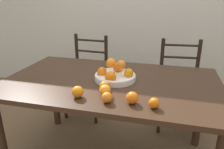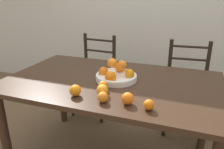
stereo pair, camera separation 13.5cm
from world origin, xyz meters
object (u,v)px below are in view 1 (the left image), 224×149
orange_loose_3 (105,90)px  chair_left (87,77)px  orange_loose_0 (107,97)px  chair_right (179,85)px  orange_loose_1 (154,103)px  orange_loose_5 (78,92)px  orange_loose_4 (104,86)px  orange_loose_2 (132,98)px  fruit_bowl (115,74)px

orange_loose_3 → chair_left: (-0.53, 1.03, -0.33)m
orange_loose_0 → chair_right: (0.48, 1.11, -0.33)m
orange_loose_1 → orange_loose_5: bearing=177.6°
orange_loose_4 → orange_loose_3: bearing=-70.0°
orange_loose_4 → chair_right: (0.54, 0.95, -0.33)m
orange_loose_2 → orange_loose_4: 0.25m
orange_loose_2 → orange_loose_3: (-0.19, 0.06, 0.00)m
orange_loose_5 → orange_loose_4: bearing=46.4°
orange_loose_0 → orange_loose_3: 0.09m
chair_left → fruit_bowl: bearing=-51.1°
orange_loose_0 → orange_loose_4: (-0.07, 0.16, 0.00)m
fruit_bowl → orange_loose_3: 0.29m
orange_loose_1 → orange_loose_2: orange_loose_2 is taller
orange_loose_0 → orange_loose_5: 0.20m
orange_loose_4 → chair_right: bearing=60.3°
orange_loose_1 → orange_loose_3: bearing=165.3°
orange_loose_0 → orange_loose_4: bearing=112.0°
fruit_bowl → chair_right: (0.52, 0.73, -0.34)m
orange_loose_5 → chair_right: (0.68, 1.09, -0.33)m
orange_loose_5 → orange_loose_1: bearing=-2.4°
orange_loose_0 → fruit_bowl: bearing=96.6°
fruit_bowl → orange_loose_3: bearing=-88.7°
orange_loose_5 → orange_loose_2: bearing=0.8°
orange_loose_1 → orange_loose_5: (-0.48, 0.02, 0.01)m
fruit_bowl → orange_loose_4: size_ratio=4.74×
orange_loose_1 → orange_loose_3: orange_loose_3 is taller
orange_loose_0 → orange_loose_5: size_ratio=0.88×
orange_loose_2 → chair_right: size_ratio=0.08×
orange_loose_3 → chair_left: 1.20m
orange_loose_1 → orange_loose_3: size_ratio=0.83×
orange_loose_0 → orange_loose_1: (0.28, 0.00, -0.00)m
fruit_bowl → orange_loose_5: (-0.16, -0.36, -0.00)m
orange_loose_1 → orange_loose_4: orange_loose_4 is taller
orange_loose_5 → chair_left: size_ratio=0.08×
orange_loose_1 → chair_right: 1.17m
orange_loose_0 → orange_loose_3: orange_loose_3 is taller
fruit_bowl → orange_loose_5: bearing=-113.6°
orange_loose_2 → orange_loose_4: bearing=147.6°
fruit_bowl → chair_left: 0.96m
orange_loose_1 → orange_loose_4: bearing=155.1°
orange_loose_2 → orange_loose_5: size_ratio=0.98×
chair_left → orange_loose_5: bearing=-67.9°
orange_loose_3 → orange_loose_2: bearing=-17.4°
fruit_bowl → orange_loose_3: fruit_bowl is taller
fruit_bowl → orange_loose_4: fruit_bowl is taller
orange_loose_0 → chair_right: bearing=66.8°
orange_loose_1 → orange_loose_5: orange_loose_5 is taller
orange_loose_2 → orange_loose_3: orange_loose_3 is taller
orange_loose_1 → orange_loose_2: bearing=169.2°
orange_loose_5 → fruit_bowl: bearing=66.4°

